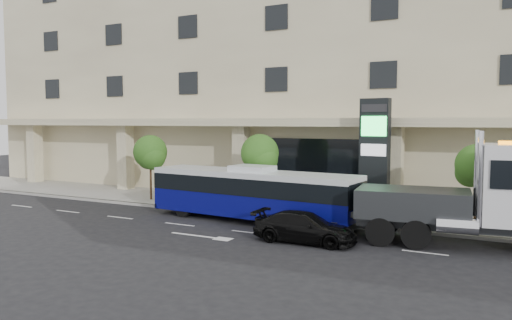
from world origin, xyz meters
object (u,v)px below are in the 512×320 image
at_px(city_bus, 252,193).
at_px(signage_pylon, 374,157).
at_px(tow_truck, 484,200).
at_px(black_sedan, 305,227).

distance_m(city_bus, signage_pylon, 6.87).
bearing_deg(city_bus, tow_truck, 2.13).
distance_m(city_bus, black_sedan, 5.20).
xyz_separation_m(city_bus, tow_truck, (11.11, -0.53, 0.51)).
height_order(tow_truck, black_sedan, tow_truck).
xyz_separation_m(city_bus, signage_pylon, (5.49, 3.67, 1.86)).
bearing_deg(black_sedan, tow_truck, -71.89).
relative_size(city_bus, signage_pylon, 1.86).
relative_size(tow_truck, signage_pylon, 1.70).
height_order(black_sedan, signage_pylon, signage_pylon).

